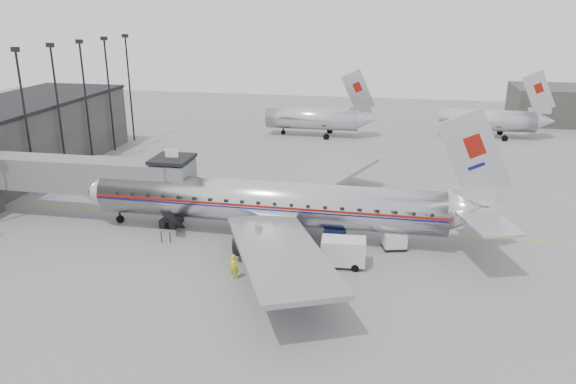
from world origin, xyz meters
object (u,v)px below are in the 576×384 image
airliner (276,203)px  service_van (335,251)px  baggage_cart_navy (335,236)px  ramp_worker (234,267)px  baggage_cart_white (395,240)px

airliner → service_van: 7.82m
baggage_cart_navy → service_van: bearing=-83.6°
ramp_worker → service_van: bearing=9.5°
baggage_cart_navy → ramp_worker: size_ratio=1.00×
service_van → ramp_worker: service_van is taller
baggage_cart_navy → ramp_worker: ramp_worker is taller
service_van → baggage_cart_white: size_ratio=2.20×
ramp_worker → airliner: bearing=63.5°
baggage_cart_navy → ramp_worker: bearing=-131.5°
service_van → baggage_cart_white: bearing=38.2°
baggage_cart_navy → baggage_cart_white: (4.98, -0.00, 0.01)m
baggage_cart_navy → baggage_cart_white: bearing=-0.5°
baggage_cart_navy → ramp_worker: (-6.62, -7.61, 0.16)m
service_van → baggage_cart_white: 6.03m
baggage_cart_white → ramp_worker: ramp_worker is taller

